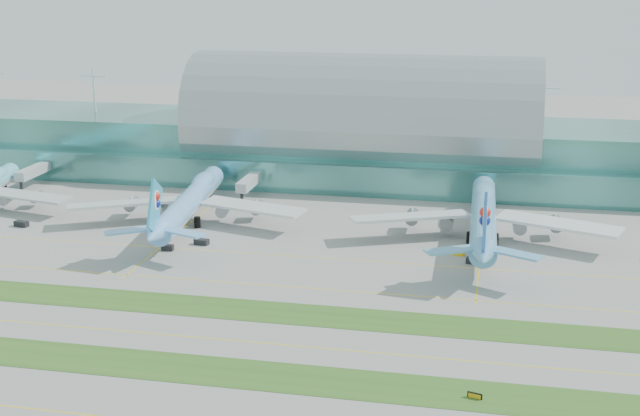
% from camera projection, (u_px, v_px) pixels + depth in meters
% --- Properties ---
extents(ground, '(700.00, 700.00, 0.00)m').
position_uv_depth(ground, '(268.00, 316.00, 190.36)').
color(ground, gray).
rests_on(ground, ground).
extents(terminal, '(340.00, 69.10, 36.00)m').
position_uv_depth(terminal, '(363.00, 138.00, 308.11)').
color(terminal, '#3D7A75').
rests_on(terminal, ground).
extents(grass_strip_near, '(420.00, 12.00, 0.08)m').
position_uv_depth(grass_strip_near, '(229.00, 372.00, 163.93)').
color(grass_strip_near, '#2D591E').
rests_on(grass_strip_near, ground).
extents(grass_strip_far, '(420.00, 12.00, 0.08)m').
position_uv_depth(grass_strip_far, '(270.00, 312.00, 192.24)').
color(grass_strip_far, '#2D591E').
rests_on(grass_strip_far, ground).
extents(taxiline_b, '(420.00, 0.35, 0.01)m').
position_uv_depth(taxiline_b, '(250.00, 342.00, 177.15)').
color(taxiline_b, yellow).
rests_on(taxiline_b, ground).
extents(taxiline_c, '(420.00, 0.35, 0.01)m').
position_uv_depth(taxiline_c, '(288.00, 287.00, 207.35)').
color(taxiline_c, yellow).
rests_on(taxiline_c, ground).
extents(taxiline_d, '(420.00, 0.35, 0.01)m').
position_uv_depth(taxiline_d, '(308.00, 257.00, 228.11)').
color(taxiline_d, yellow).
rests_on(taxiline_d, ground).
extents(airliner_b, '(69.26, 79.02, 21.74)m').
position_uv_depth(airliner_b, '(190.00, 200.00, 256.50)').
color(airliner_b, '#6EB0F2').
rests_on(airliner_b, ground).
extents(airliner_c, '(72.48, 82.18, 22.64)m').
position_uv_depth(airliner_c, '(483.00, 215.00, 240.83)').
color(airliner_c, '#5FA4D1').
rests_on(airliner_c, ground).
extents(gse_b, '(4.37, 2.60, 1.59)m').
position_uv_depth(gse_b, '(21.00, 224.00, 254.29)').
color(gse_b, black).
rests_on(gse_b, ground).
extents(gse_c, '(3.05, 1.78, 1.48)m').
position_uv_depth(gse_c, '(168.00, 248.00, 233.21)').
color(gse_c, black).
rests_on(gse_c, ground).
extents(gse_d, '(4.07, 2.53, 1.50)m').
position_uv_depth(gse_d, '(202.00, 242.00, 238.10)').
color(gse_d, black).
rests_on(gse_d, ground).
extents(gse_e, '(3.78, 2.62, 1.43)m').
position_uv_depth(gse_e, '(457.00, 252.00, 229.61)').
color(gse_e, gold).
rests_on(gse_e, ground).
extents(gse_f, '(3.82, 2.27, 1.55)m').
position_uv_depth(gse_f, '(473.00, 261.00, 222.91)').
color(gse_f, black).
rests_on(gse_f, ground).
extents(taxiway_sign_east, '(2.64, 1.00, 1.13)m').
position_uv_depth(taxiway_sign_east, '(475.00, 396.00, 153.95)').
color(taxiway_sign_east, black).
rests_on(taxiway_sign_east, ground).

